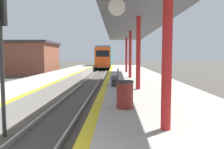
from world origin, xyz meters
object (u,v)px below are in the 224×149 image
at_px(signal_near, 0,39).
at_px(bench, 116,77).
at_px(trash_bin, 125,94).
at_px(train, 105,58).

xyz_separation_m(signal_near, bench, (3.50, 5.92, -1.68)).
distance_m(signal_near, trash_bin, 4.17).
xyz_separation_m(train, trash_bin, (2.57, -41.28, -0.96)).
distance_m(train, bench, 35.73).
bearing_deg(signal_near, train, 88.32).
distance_m(trash_bin, bench, 5.65).
distance_m(train, trash_bin, 41.37).
bearing_deg(bench, trash_bin, -87.15).
distance_m(signal_near, bench, 7.08).
bearing_deg(bench, signal_near, -120.62).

